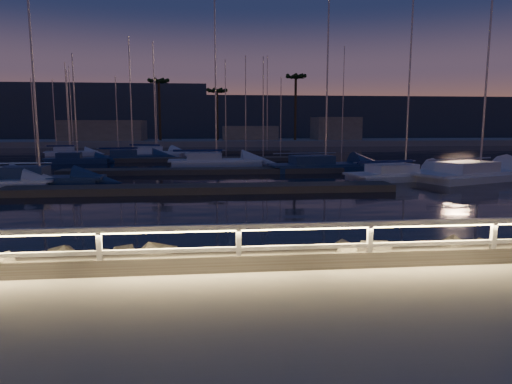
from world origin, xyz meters
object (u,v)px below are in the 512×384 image
Objects in this scene: sailboat_a at (37,179)px; sailboat_i at (76,159)px; sailboat_d at (402,174)px; sailboat_m at (70,152)px; sailboat_h at (477,173)px; sailboat_c at (322,165)px; sailboat_g at (214,161)px; sailboat_j at (131,157)px; sailboat_k at (155,152)px; guard_rail at (190,238)px.

sailboat_a is 1.22× the size of sailboat_i.
sailboat_m is at bearing 123.56° from sailboat_d.
sailboat_c is at bearing 120.79° from sailboat_h.
sailboat_g reaches higher than sailboat_m.
sailboat_j is (-17.50, 12.71, -0.04)m from sailboat_c.
sailboat_h is 1.61× the size of sailboat_i.
sailboat_m is (-10.53, 1.88, -0.03)m from sailboat_k.
sailboat_m is (-16.64, 48.62, -0.98)m from guard_rail.
sailboat_a is at bearing 117.56° from guard_rail.
sailboat_c is at bearing -46.93° from sailboat_j.
sailboat_c is 11.58m from sailboat_h.
sailboat_i is (-26.40, 16.45, -0.02)m from sailboat_d.
guard_rail is 32.69m from sailboat_g.
sailboat_h is 1.34× the size of sailboat_j.
sailboat_m is (-6.46, 29.11, -0.06)m from sailboat_a.
guard_rail is 3.43× the size of sailboat_j.
sailboat_d is at bearing -49.54° from sailboat_m.
sailboat_h reaches higher than sailboat_m.
sailboat_i is (-22.39, 9.99, -0.07)m from sailboat_c.
sailboat_g is (11.10, 13.16, -0.01)m from sailboat_a.
sailboat_d reaches higher than guard_rail.
sailboat_h is at bearing -0.18° from sailboat_a.
sailboat_k reaches higher than sailboat_j.
sailboat_h is 35.84m from sailboat_i.
sailboat_k is at bearing 66.21° from sailboat_j.
sailboat_k is (1.63, 7.14, -0.01)m from sailboat_j.
sailboat_a reaches higher than sailboat_j.
guard_rail is at bearing -89.88° from sailboat_j.
guard_rail is 22.02m from sailboat_a.
sailboat_j is at bearing -80.25° from sailboat_k.
sailboat_a is (-10.18, 19.50, -0.92)m from guard_rail.
sailboat_h is at bearing -45.96° from sailboat_m.
sailboat_h is (28.99, 0.16, 0.02)m from sailboat_a.
sailboat_g is (-12.86, 12.23, 0.03)m from sailboat_d.
sailboat_h reaches higher than guard_rail.
sailboat_k is 10.69m from sailboat_m.
sailboat_j is 7.33m from sailboat_k.
sailboat_i is at bearing 108.90° from guard_rail.
sailboat_c reaches higher than sailboat_j.
sailboat_a is 21.26m from sailboat_c.
sailboat_a reaches higher than guard_rail.
sailboat_a is at bearing -84.21° from sailboat_m.
sailboat_m is at bearing 108.89° from guard_rail.
sailboat_g is at bearing 123.39° from sailboat_h.
sailboat_j is at bearing 136.62° from sailboat_c.
sailboat_j is 1.23× the size of sailboat_m.
sailboat_a is 0.87× the size of sailboat_g.
sailboat_k is (-24.92, 27.08, -0.05)m from sailboat_h.
sailboat_h is 1.64× the size of sailboat_m.
sailboat_i is (-31.44, 17.21, -0.07)m from sailboat_h.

